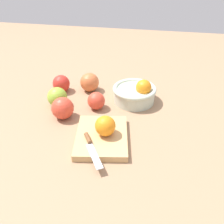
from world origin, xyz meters
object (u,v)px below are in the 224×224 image
at_px(apple_front_center, 57,97).
at_px(apple_mid_left, 96,101).
at_px(apple_front_left, 90,82).
at_px(apple_front_right, 63,108).
at_px(knife, 90,145).
at_px(orange_on_board, 105,126).
at_px(apple_front_left_2, 61,84).
at_px(cutting_board, 102,137).
at_px(bowl, 135,93).

distance_m(apple_front_center, apple_mid_left, 0.16).
height_order(apple_front_left, apple_front_right, same).
xyz_separation_m(knife, apple_front_center, (-0.24, -0.20, 0.01)).
distance_m(apple_front_left, apple_front_right, 0.22).
distance_m(orange_on_board, apple_front_left_2, 0.39).
bearing_deg(orange_on_board, cutting_board, -76.87).
distance_m(bowl, apple_front_center, 0.31).
xyz_separation_m(cutting_board, knife, (0.06, -0.02, 0.02)).
bearing_deg(knife, apple_front_center, -140.28).
distance_m(knife, apple_front_left, 0.40).
distance_m(knife, apple_front_left_2, 0.42).
xyz_separation_m(orange_on_board, apple_front_left, (-0.31, -0.14, -0.02)).
height_order(knife, apple_front_left, apple_front_left).
relative_size(bowl, knife, 1.24).
bearing_deg(apple_front_right, orange_on_board, 62.28).
xyz_separation_m(bowl, orange_on_board, (0.26, -0.07, 0.02)).
distance_m(apple_front_left, apple_mid_left, 0.15).
bearing_deg(knife, bowl, 163.24).
xyz_separation_m(knife, apple_front_left_2, (-0.35, -0.23, 0.01)).
bearing_deg(apple_front_left, knife, 15.53).
bearing_deg(knife, apple_mid_left, -170.29).
xyz_separation_m(apple_mid_left, apple_front_right, (0.08, -0.10, 0.01)).
xyz_separation_m(apple_front_left, apple_front_left_2, (0.03, -0.12, -0.00)).
bearing_deg(bowl, apple_front_center, -72.94).
bearing_deg(apple_mid_left, cutting_board, 19.23).
height_order(cutting_board, apple_front_left, apple_front_left).
bearing_deg(orange_on_board, apple_mid_left, -157.19).
height_order(knife, apple_front_center, apple_front_center).
xyz_separation_m(cutting_board, orange_on_board, (-0.00, 0.01, 0.04)).
xyz_separation_m(orange_on_board, apple_front_left_2, (-0.29, -0.26, -0.02)).
xyz_separation_m(apple_front_center, apple_front_left_2, (-0.12, -0.03, -0.00)).
bearing_deg(apple_front_left, orange_on_board, 23.88).
bearing_deg(apple_front_right, cutting_board, 59.91).
relative_size(orange_on_board, apple_front_center, 0.86).
relative_size(apple_front_left_2, apple_front_right, 0.91).
height_order(orange_on_board, apple_front_left_2, orange_on_board).
xyz_separation_m(bowl, apple_front_right, (0.17, -0.25, 0.00)).
bearing_deg(apple_mid_left, apple_front_left, -154.72).
relative_size(apple_front_left, apple_front_left_2, 1.10).
bearing_deg(apple_front_left_2, orange_on_board, 42.12).
bearing_deg(bowl, orange_on_board, -14.13).
distance_m(cutting_board, apple_front_left, 0.34).
xyz_separation_m(apple_front_left_2, apple_front_right, (0.19, 0.08, 0.00)).
bearing_deg(cutting_board, knife, -18.22).
bearing_deg(cutting_board, bowl, 163.60).
xyz_separation_m(bowl, apple_mid_left, (0.08, -0.14, -0.01)).
bearing_deg(apple_front_left_2, knife, 32.53).
height_order(cutting_board, apple_front_center, apple_front_center).
xyz_separation_m(apple_front_left, apple_front_right, (0.22, -0.04, -0.00)).
xyz_separation_m(knife, apple_mid_left, (-0.25, -0.04, 0.01)).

